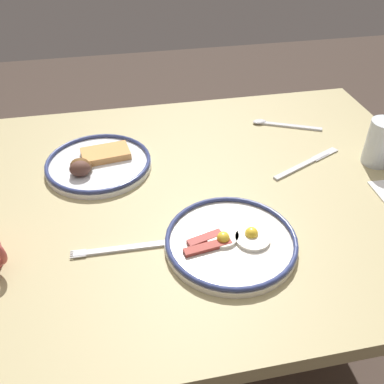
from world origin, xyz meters
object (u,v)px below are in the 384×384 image
plate_near_main (98,163)px  butter_knife (307,163)px  fork_near (120,249)px  drinking_glass (380,145)px  plate_center_pancakes (231,241)px  tea_spoon (277,124)px

plate_near_main → butter_knife: plate_near_main is taller
fork_near → butter_knife: (-0.50, -0.22, -0.00)m
fork_near → butter_knife: same height
drinking_glass → fork_near: drinking_glass is taller
fork_near → butter_knife: bearing=-156.5°
fork_near → butter_knife: size_ratio=0.93×
plate_center_pancakes → tea_spoon: plate_center_pancakes is taller
plate_near_main → drinking_glass: (-0.72, 0.12, 0.04)m
drinking_glass → butter_knife: (0.18, -0.03, -0.05)m
plate_near_main → fork_near: size_ratio=1.35×
fork_near → butter_knife: 0.55m
plate_center_pancakes → fork_near: (0.23, -0.03, -0.01)m
drinking_glass → fork_near: (0.68, 0.19, -0.05)m
butter_knife → drinking_glass: bearing=171.6°
plate_center_pancakes → tea_spoon: bearing=-120.5°
plate_center_pancakes → fork_near: 0.23m
plate_near_main → tea_spoon: bearing=-167.2°
plate_center_pancakes → butter_knife: size_ratio=1.26×
tea_spoon → fork_near: bearing=40.8°
plate_near_main → fork_near: plate_near_main is taller
plate_near_main → drinking_glass: 0.73m
plate_near_main → tea_spoon: (-0.53, -0.12, -0.01)m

